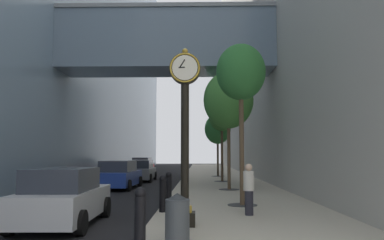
{
  "coord_description": "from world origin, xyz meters",
  "views": [
    {
      "loc": [
        1.43,
        -4.87,
        2.0
      ],
      "look_at": [
        0.89,
        21.38,
        4.42
      ],
      "focal_mm": 35.5,
      "sensor_mm": 36.0,
      "label": 1
    }
  ],
  "objects_px": {
    "street_tree_mid_near": "(228,100)",
    "car_grey_mid": "(141,171)",
    "bollard_third": "(163,193)",
    "street_tree_mid_far": "(222,117)",
    "pedestrian_walking": "(249,188)",
    "bollard_fourth": "(169,187)",
    "bollard_nearest": "(140,216)",
    "street_clock": "(185,126)",
    "trash_bin": "(177,218)",
    "car_red_trailing": "(142,167)",
    "car_silver_near": "(64,197)",
    "street_tree_far": "(218,129)",
    "car_blue_far": "(119,175)",
    "street_tree_near": "(241,74)"
  },
  "relations": [
    {
      "from": "street_tree_near",
      "to": "pedestrian_walking",
      "type": "bearing_deg",
      "value": -91.15
    },
    {
      "from": "bollard_fourth",
      "to": "street_tree_mid_far",
      "type": "distance_m",
      "value": 12.95
    },
    {
      "from": "bollard_fourth",
      "to": "car_blue_far",
      "type": "height_order",
      "value": "car_blue_far"
    },
    {
      "from": "street_tree_mid_far",
      "to": "street_tree_mid_near",
      "type": "bearing_deg",
      "value": -90.0
    },
    {
      "from": "bollard_fourth",
      "to": "pedestrian_walking",
      "type": "bearing_deg",
      "value": -47.34
    },
    {
      "from": "street_tree_near",
      "to": "pedestrian_walking",
      "type": "height_order",
      "value": "street_tree_near"
    },
    {
      "from": "bollard_nearest",
      "to": "bollard_fourth",
      "type": "distance_m",
      "value": 7.13
    },
    {
      "from": "bollard_fourth",
      "to": "car_grey_mid",
      "type": "xyz_separation_m",
      "value": [
        -3.26,
        14.17,
        0.02
      ]
    },
    {
      "from": "street_clock",
      "to": "street_tree_mid_near",
      "type": "relative_size",
      "value": 0.74
    },
    {
      "from": "bollard_fourth",
      "to": "trash_bin",
      "type": "xyz_separation_m",
      "value": [
        0.74,
        -6.79,
        -0.09
      ]
    },
    {
      "from": "bollard_third",
      "to": "pedestrian_walking",
      "type": "distance_m",
      "value": 2.82
    },
    {
      "from": "bollard_nearest",
      "to": "street_tree_mid_far",
      "type": "bearing_deg",
      "value": 81.71
    },
    {
      "from": "car_grey_mid",
      "to": "car_blue_far",
      "type": "height_order",
      "value": "car_blue_far"
    },
    {
      "from": "pedestrian_walking",
      "to": "bollard_fourth",
      "type": "bearing_deg",
      "value": 132.66
    },
    {
      "from": "street_tree_mid_near",
      "to": "car_grey_mid",
      "type": "xyz_separation_m",
      "value": [
        -6.05,
        8.49,
        -4.19
      ]
    },
    {
      "from": "bollard_third",
      "to": "car_blue_far",
      "type": "xyz_separation_m",
      "value": [
        -3.59,
        9.98,
        0.04
      ]
    },
    {
      "from": "car_red_trailing",
      "to": "car_silver_near",
      "type": "bearing_deg",
      "value": -86.08
    },
    {
      "from": "car_grey_mid",
      "to": "street_clock",
      "type": "bearing_deg",
      "value": -77.86
    },
    {
      "from": "street_clock",
      "to": "car_grey_mid",
      "type": "xyz_separation_m",
      "value": [
        -4.07,
        18.94,
        -1.98
      ]
    },
    {
      "from": "pedestrian_walking",
      "to": "car_red_trailing",
      "type": "height_order",
      "value": "car_red_trailing"
    },
    {
      "from": "car_silver_near",
      "to": "car_red_trailing",
      "type": "distance_m",
      "value": 27.2
    },
    {
      "from": "street_tree_near",
      "to": "car_red_trailing",
      "type": "distance_m",
      "value": 25.2
    },
    {
      "from": "trash_bin",
      "to": "street_tree_mid_near",
      "type": "bearing_deg",
      "value": 80.65
    },
    {
      "from": "bollard_third",
      "to": "trash_bin",
      "type": "height_order",
      "value": "bollard_third"
    },
    {
      "from": "bollard_fourth",
      "to": "car_silver_near",
      "type": "distance_m",
      "value": 4.86
    },
    {
      "from": "bollard_third",
      "to": "street_tree_far",
      "type": "height_order",
      "value": "street_tree_far"
    },
    {
      "from": "bollard_nearest",
      "to": "pedestrian_walking",
      "type": "height_order",
      "value": "pedestrian_walking"
    },
    {
      "from": "street_tree_mid_far",
      "to": "car_grey_mid",
      "type": "xyz_separation_m",
      "value": [
        -6.05,
        2.15,
        -3.92
      ]
    },
    {
      "from": "car_grey_mid",
      "to": "car_blue_far",
      "type": "distance_m",
      "value": 6.57
    },
    {
      "from": "bollard_third",
      "to": "bollard_fourth",
      "type": "distance_m",
      "value": 2.38
    },
    {
      "from": "street_tree_mid_near",
      "to": "car_grey_mid",
      "type": "bearing_deg",
      "value": 125.47
    },
    {
      "from": "street_tree_mid_far",
      "to": "car_grey_mid",
      "type": "distance_m",
      "value": 7.52
    },
    {
      "from": "car_grey_mid",
      "to": "pedestrian_walking",
      "type": "bearing_deg",
      "value": -70.71
    },
    {
      "from": "street_tree_far",
      "to": "car_silver_near",
      "type": "bearing_deg",
      "value": -103.7
    },
    {
      "from": "bollard_fourth",
      "to": "street_tree_near",
      "type": "height_order",
      "value": "street_tree_near"
    },
    {
      "from": "street_tree_near",
      "to": "trash_bin",
      "type": "height_order",
      "value": "street_tree_near"
    },
    {
      "from": "trash_bin",
      "to": "car_grey_mid",
      "type": "distance_m",
      "value": 21.33
    },
    {
      "from": "bollard_nearest",
      "to": "car_silver_near",
      "type": "bearing_deg",
      "value": 131.06
    },
    {
      "from": "street_tree_near",
      "to": "street_tree_mid_near",
      "type": "distance_m",
      "value": 6.34
    },
    {
      "from": "bollard_third",
      "to": "car_red_trailing",
      "type": "xyz_separation_m",
      "value": [
        -4.53,
        25.45,
        0.07
      ]
    },
    {
      "from": "bollard_third",
      "to": "street_tree_mid_far",
      "type": "relative_size",
      "value": 0.21
    },
    {
      "from": "trash_bin",
      "to": "car_grey_mid",
      "type": "height_order",
      "value": "car_grey_mid"
    },
    {
      "from": "bollard_nearest",
      "to": "pedestrian_walking",
      "type": "distance_m",
      "value": 4.98
    },
    {
      "from": "bollard_third",
      "to": "car_silver_near",
      "type": "height_order",
      "value": "car_silver_near"
    },
    {
      "from": "bollard_third",
      "to": "street_tree_near",
      "type": "xyz_separation_m",
      "value": [
        2.79,
        1.72,
        4.32
      ]
    },
    {
      "from": "trash_bin",
      "to": "pedestrian_walking",
      "type": "height_order",
      "value": "pedestrian_walking"
    },
    {
      "from": "street_tree_near",
      "to": "street_tree_far",
      "type": "xyz_separation_m",
      "value": [
        -0.0,
        19.02,
        -0.85
      ]
    },
    {
      "from": "street_clock",
      "to": "trash_bin",
      "type": "relative_size",
      "value": 4.55
    },
    {
      "from": "street_tree_mid_near",
      "to": "bollard_nearest",
      "type": "bearing_deg",
      "value": -102.29
    },
    {
      "from": "bollard_nearest",
      "to": "pedestrian_walking",
      "type": "relative_size",
      "value": 0.76
    }
  ]
}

